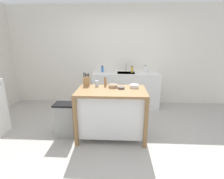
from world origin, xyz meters
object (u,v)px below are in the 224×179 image
object	(u,v)px
trash_bin	(66,120)
bottle_hand_soap	(145,69)
pepper_grinder	(105,81)
bottle_spray_cleaner	(132,70)
kitchen_island	(111,111)
sink_faucet	(126,67)
bottle_dish_soap	(102,69)
drinking_cup	(97,84)
bowl_ceramic_wide	(113,86)
bowl_stoneware_deep	(121,88)
bowl_ceramic_small	(134,86)
knife_block	(87,81)

from	to	relation	value
trash_bin	bottle_hand_soap	bearing A→B (deg)	43.93
pepper_grinder	bottle_spray_cleaner	bearing A→B (deg)	65.32
kitchen_island	sink_faucet	xyz separation A→B (m)	(0.29, 1.66, 0.52)
trash_bin	bottle_dish_soap	size ratio (longest dim) A/B	3.65
sink_faucet	bottle_hand_soap	world-z (taller)	sink_faucet
kitchen_island	trash_bin	world-z (taller)	kitchen_island
trash_bin	kitchen_island	bearing A→B (deg)	1.33
drinking_cup	bottle_spray_cleaner	bearing A→B (deg)	60.64
trash_bin	bottle_spray_cleaner	size ratio (longest dim) A/B	3.69
bowl_ceramic_wide	bottle_dish_soap	distance (m)	1.44
kitchen_island	bottle_hand_soap	bearing A→B (deg)	63.08
bowl_stoneware_deep	sink_faucet	distance (m)	1.59
bowl_ceramic_wide	bowl_ceramic_small	bearing A→B (deg)	1.43
kitchen_island	bottle_dish_soap	size ratio (longest dim) A/B	6.91
bowl_ceramic_wide	bottle_spray_cleaner	bearing A→B (deg)	72.72
knife_block	pepper_grinder	distance (m)	0.35
bowl_ceramic_small	pepper_grinder	xyz separation A→B (m)	(-0.53, 0.11, 0.06)
bottle_spray_cleaner	drinking_cup	bearing A→B (deg)	-119.36
pepper_grinder	bottle_hand_soap	xyz separation A→B (m)	(0.91, 1.26, 0.03)
knife_block	bottle_dish_soap	world-z (taller)	knife_block
kitchen_island	knife_block	bearing A→B (deg)	151.83
bowl_stoneware_deep	bowl_ceramic_small	xyz separation A→B (m)	(0.23, 0.08, 0.01)
pepper_grinder	bottle_hand_soap	bearing A→B (deg)	54.24
bowl_stoneware_deep	bowl_ceramic_small	size ratio (longest dim) A/B	0.76
bowl_stoneware_deep	drinking_cup	xyz separation A→B (m)	(-0.45, 0.15, 0.03)
trash_bin	bottle_dish_soap	xyz separation A→B (m)	(0.52, 1.57, 0.67)
kitchen_island	bottle_spray_cleaner	bearing A→B (deg)	73.78
bowl_ceramic_small	pepper_grinder	world-z (taller)	pepper_grinder
trash_bin	sink_faucet	world-z (taller)	sink_faucet
bowl_stoneware_deep	bowl_ceramic_small	bearing A→B (deg)	19.70
bowl_ceramic_small	bottle_hand_soap	size ratio (longest dim) A/B	0.84
pepper_grinder	trash_bin	xyz separation A→B (m)	(-0.71, -0.30, -0.66)
trash_bin	bowl_ceramic_wide	bearing A→B (deg)	11.63
kitchen_island	drinking_cup	size ratio (longest dim) A/B	11.55
kitchen_island	bowl_stoneware_deep	world-z (taller)	bowl_stoneware_deep
drinking_cup	bowl_ceramic_small	bearing A→B (deg)	-5.45
bowl_stoneware_deep	bottle_dish_soap	size ratio (longest dim) A/B	0.72
pepper_grinder	bottle_hand_soap	size ratio (longest dim) A/B	0.96
bowl_ceramic_wide	bowl_stoneware_deep	xyz separation A→B (m)	(0.15, -0.07, -0.01)
knife_block	drinking_cup	world-z (taller)	knife_block
drinking_cup	bowl_ceramic_wide	bearing A→B (deg)	-13.99
kitchen_island	drinking_cup	xyz separation A→B (m)	(-0.28, 0.23, 0.44)
bowl_ceramic_wide	bowl_stoneware_deep	world-z (taller)	bowl_ceramic_wide
kitchen_island	bottle_spray_cleaner	xyz separation A→B (m)	(0.44, 1.51, 0.49)
drinking_cup	pepper_grinder	size ratio (longest dim) A/B	0.55
bottle_hand_soap	bottle_spray_cleaner	bearing A→B (deg)	-175.53
bottle_hand_soap	bottle_dish_soap	xyz separation A→B (m)	(-1.10, 0.01, -0.01)
drinking_cup	trash_bin	bearing A→B (deg)	-155.73
drinking_cup	pepper_grinder	distance (m)	0.16
pepper_grinder	kitchen_island	bearing A→B (deg)	-65.14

